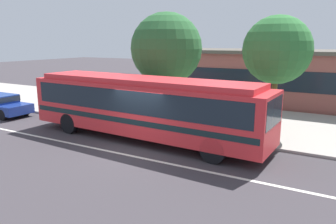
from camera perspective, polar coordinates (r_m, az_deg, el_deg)
name	(u,v)px	position (r m, az deg, el deg)	size (l,w,h in m)	color
ground_plane	(138,149)	(13.97, -5.28, -6.54)	(120.00, 120.00, 0.00)	#3A353A
sidewalk_slab	(201,117)	(19.59, 5.84, -0.85)	(60.00, 8.00, 0.12)	#A49C94
lane_stripe_center	(127,155)	(13.35, -7.24, -7.48)	(56.00, 0.16, 0.01)	silver
transit_bus	(143,104)	(14.91, -4.36, 1.39)	(11.92, 2.99, 2.90)	red
pedestrian_waiting_near_sign	(184,107)	(17.17, 2.85, 0.97)	(0.38, 0.38, 1.72)	#34393B
pedestrian_walking_along_curb	(212,112)	(16.08, 7.73, 0.05)	(0.39, 0.39, 1.71)	#2B2245
bus_stop_sign	(264,107)	(14.48, 16.48, 0.92)	(0.15, 0.44, 2.58)	gray
street_tree_near_stop	(166,49)	(18.78, -0.28, 11.04)	(4.07, 4.07, 6.01)	brown
street_tree_mid_block	(277,50)	(16.28, 18.59, 10.24)	(3.21, 3.21, 5.59)	brown
station_building	(285,77)	(25.44, 19.83, 5.84)	(18.28, 6.94, 3.89)	#945049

